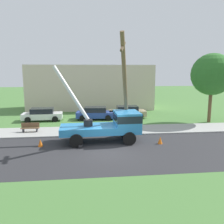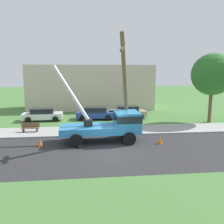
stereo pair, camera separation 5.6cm
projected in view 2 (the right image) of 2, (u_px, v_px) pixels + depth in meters
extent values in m
plane|color=#477538|center=(100.00, 118.00, 28.03)|extent=(120.00, 120.00, 0.00)
cube|color=#2B2B2D|center=(109.00, 151.00, 16.28)|extent=(80.00, 8.04, 0.01)
cube|color=#9E9E99|center=(103.00, 130.00, 21.90)|extent=(80.00, 3.46, 0.10)
cube|color=#2D84C6|center=(88.00, 129.00, 18.29)|extent=(4.38, 2.54, 0.55)
cube|color=#2D84C6|center=(127.00, 122.00, 18.63)|extent=(1.98, 2.46, 1.60)
cube|color=#19232D|center=(127.00, 117.00, 18.57)|extent=(2.00, 2.48, 0.56)
cylinder|color=black|center=(88.00, 123.00, 18.20)|extent=(0.70, 0.70, 0.50)
cylinder|color=silver|center=(71.00, 93.00, 18.27)|extent=(2.92, 1.57, 4.26)
cube|color=black|center=(81.00, 147.00, 16.95)|extent=(0.31, 0.31, 0.20)
cube|color=black|center=(80.00, 136.00, 19.78)|extent=(0.31, 0.31, 0.20)
cylinder|color=black|center=(129.00, 139.00, 17.63)|extent=(1.00, 0.30, 1.00)
cylinder|color=black|center=(123.00, 131.00, 19.97)|extent=(1.00, 0.30, 1.00)
cylinder|color=black|center=(76.00, 141.00, 17.08)|extent=(1.00, 0.30, 1.00)
cylinder|color=black|center=(76.00, 132.00, 19.43)|extent=(1.00, 0.30, 1.00)
cylinder|color=brown|center=(125.00, 89.00, 18.58)|extent=(1.48, 3.81, 8.38)
cube|color=brown|center=(123.00, 46.00, 16.72)|extent=(0.67, 1.68, 0.87)
cone|color=orange|center=(160.00, 140.00, 17.95)|extent=(0.36, 0.36, 0.56)
cone|color=orange|center=(40.00, 143.00, 17.32)|extent=(0.36, 0.36, 0.56)
cube|color=silver|center=(43.00, 116.00, 26.42)|extent=(4.48, 2.00, 0.65)
cube|color=black|center=(42.00, 111.00, 26.31)|extent=(2.54, 1.77, 0.55)
cylinder|color=black|center=(55.00, 119.00, 25.80)|extent=(0.64, 0.22, 0.64)
cylinder|color=black|center=(57.00, 116.00, 27.55)|extent=(0.64, 0.22, 0.64)
cylinder|color=black|center=(28.00, 120.00, 25.36)|extent=(0.64, 0.22, 0.64)
cylinder|color=black|center=(31.00, 117.00, 27.11)|extent=(0.64, 0.22, 0.64)
cube|color=#263F99|center=(96.00, 115.00, 27.23)|extent=(4.53, 2.14, 0.65)
cube|color=black|center=(96.00, 109.00, 27.13)|extent=(2.59, 1.84, 0.55)
cylinder|color=black|center=(108.00, 118.00, 26.42)|extent=(0.64, 0.22, 0.64)
cylinder|color=black|center=(108.00, 115.00, 28.20)|extent=(0.64, 0.22, 0.64)
cylinder|color=black|center=(82.00, 118.00, 26.34)|extent=(0.64, 0.22, 0.64)
cylinder|color=black|center=(84.00, 115.00, 28.11)|extent=(0.64, 0.22, 0.64)
cube|color=tan|center=(127.00, 113.00, 28.11)|extent=(4.44, 1.91, 0.65)
cube|color=black|center=(128.00, 108.00, 28.01)|extent=(2.51, 1.72, 0.55)
cylinder|color=black|center=(141.00, 116.00, 27.38)|extent=(0.64, 0.22, 0.64)
cylinder|color=black|center=(138.00, 114.00, 29.15)|extent=(0.64, 0.22, 0.64)
cylinder|color=black|center=(116.00, 117.00, 27.15)|extent=(0.64, 0.22, 0.64)
cylinder|color=black|center=(115.00, 114.00, 28.92)|extent=(0.64, 0.22, 0.64)
cube|color=brown|center=(30.00, 128.00, 21.14)|extent=(1.60, 0.44, 0.06)
cube|color=brown|center=(31.00, 125.00, 21.29)|extent=(1.60, 0.06, 0.40)
cube|color=#333338|center=(24.00, 131.00, 21.11)|extent=(0.10, 0.40, 0.45)
cube|color=#333338|center=(37.00, 130.00, 21.24)|extent=(0.10, 0.40, 0.45)
cylinder|color=brown|center=(211.00, 100.00, 25.30)|extent=(0.36, 0.36, 4.85)
sphere|color=#2D6B28|center=(212.00, 74.00, 24.83)|extent=(4.44, 4.44, 4.44)
cube|color=beige|center=(91.00, 87.00, 35.04)|extent=(18.00, 6.00, 6.40)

